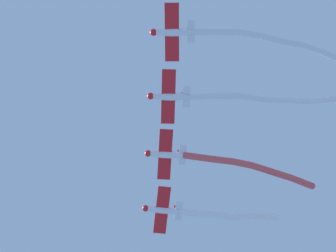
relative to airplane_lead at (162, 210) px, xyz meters
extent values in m
ellipsoid|color=white|center=(-0.04, -0.12, -0.01)|extent=(2.41, 5.12, 1.03)
sphere|color=red|center=(0.64, 2.19, -0.01)|extent=(1.09, 1.09, 0.88)
ellipsoid|color=#1E2D4C|center=(0.14, 0.48, 0.37)|extent=(1.01, 1.40, 0.55)
cube|color=red|center=(0.01, 0.04, -0.15)|extent=(7.51, 3.71, 0.14)
cube|color=white|center=(-0.63, -2.15, 0.08)|extent=(3.02, 1.73, 0.11)
cube|color=red|center=(-0.60, -2.05, 0.62)|extent=(0.45, 1.14, 1.42)
cylinder|color=white|center=(-0.96, -3.54, 0.01)|extent=(1.52, 2.21, 1.26)
cylinder|color=white|center=(-1.49, -5.64, 0.21)|extent=(1.70, 2.42, 1.35)
cylinder|color=white|center=(-1.94, -7.97, 0.45)|extent=(1.51, 2.63, 1.47)
cylinder|color=white|center=(-2.46, -10.32, 0.93)|extent=(1.91, 2.57, 1.87)
cylinder|color=white|center=(-3.07, -12.48, 1.49)|extent=(1.66, 2.36, 1.62)
cylinder|color=white|center=(-3.43, -14.68, 2.06)|extent=(1.33, 2.56, 1.78)
sphere|color=white|center=(-0.75, -2.53, -0.07)|extent=(0.87, 0.87, 0.87)
sphere|color=white|center=(-1.18, -4.56, 0.09)|extent=(0.87, 0.87, 0.87)
sphere|color=white|center=(-1.80, -6.73, 0.33)|extent=(0.87, 0.87, 0.87)
sphere|color=white|center=(-2.09, -9.22, 0.58)|extent=(0.87, 0.87, 0.87)
sphere|color=white|center=(-2.83, -11.42, 1.28)|extent=(0.87, 0.87, 0.87)
sphere|color=white|center=(-3.30, -13.54, 1.70)|extent=(0.87, 0.87, 0.87)
sphere|color=white|center=(-3.55, -15.82, 2.42)|extent=(0.87, 0.87, 0.87)
ellipsoid|color=white|center=(-7.86, 2.64, 0.29)|extent=(2.64, 5.09, 1.03)
sphere|color=red|center=(-7.07, 4.90, 0.29)|extent=(1.12, 1.12, 0.88)
ellipsoid|color=#1E2D4C|center=(-7.65, 3.23, 0.67)|extent=(1.06, 1.41, 0.55)
cube|color=red|center=(-7.80, 2.80, 0.15)|extent=(7.48, 4.04, 0.14)
cube|color=white|center=(-8.56, 0.64, 0.38)|extent=(3.02, 1.85, 0.11)
cube|color=red|center=(-8.53, 0.74, 0.92)|extent=(0.51, 1.13, 1.42)
cylinder|color=#DB4C4C|center=(-9.00, -1.32, 0.36)|extent=(1.77, 3.35, 1.43)
cylinder|color=#DB4C4C|center=(-9.78, -4.40, 0.36)|extent=(1.99, 3.26, 1.36)
cylinder|color=#DB4C4C|center=(-10.39, -7.19, 0.35)|extent=(1.54, 2.73, 1.49)
cylinder|color=#DB4C4C|center=(-10.66, -9.80, 0.37)|extent=(1.47, 2.72, 1.45)
cylinder|color=#DB4C4C|center=(-10.81, -12.66, 0.35)|extent=(1.30, 3.13, 1.36)
cylinder|color=#DB4C4C|center=(-10.82, -15.73, 0.47)|extent=(1.33, 3.10, 1.34)
sphere|color=#DB4C4C|center=(-8.69, 0.26, 0.23)|extent=(0.89, 0.89, 0.89)
sphere|color=#DB4C4C|center=(-9.31, -2.91, 0.50)|extent=(0.89, 0.89, 0.89)
sphere|color=#DB4C4C|center=(-10.24, -5.89, 0.22)|extent=(0.89, 0.89, 0.89)
sphere|color=#DB4C4C|center=(-10.54, -8.50, 0.47)|extent=(0.89, 0.89, 0.89)
sphere|color=#DB4C4C|center=(-10.77, -11.11, 0.27)|extent=(0.89, 0.89, 0.89)
sphere|color=#DB4C4C|center=(-10.86, -14.20, 0.42)|extent=(0.89, 0.89, 0.89)
sphere|color=#DB4C4C|center=(-10.78, -17.26, 0.52)|extent=(0.89, 0.89, 0.89)
ellipsoid|color=white|center=(-15.69, 5.39, -0.01)|extent=(2.77, 5.07, 1.03)
sphere|color=red|center=(-14.82, 7.64, -0.01)|extent=(1.13, 1.13, 0.88)
ellipsoid|color=#1E2D4C|center=(-15.46, 5.98, 0.37)|extent=(1.09, 1.42, 0.55)
cube|color=red|center=(-15.63, 5.55, -0.15)|extent=(7.45, 4.23, 0.14)
cube|color=white|center=(-16.45, 3.42, 0.08)|extent=(3.01, 1.92, 0.11)
cube|color=red|center=(-16.41, 3.51, 0.62)|extent=(0.54, 1.12, 1.42)
cylinder|color=white|center=(-17.31, 1.61, -0.16)|extent=(2.13, 3.18, 0.93)
cylinder|color=white|center=(-18.67, -1.24, -0.37)|extent=(2.03, 3.11, 1.05)
cylinder|color=white|center=(-19.76, -4.10, -0.76)|extent=(1.78, 3.12, 1.42)
cylinder|color=white|center=(-20.67, -6.84, -0.99)|extent=(1.63, 2.82, 0.76)
cylinder|color=white|center=(-21.65, -9.39, -1.09)|extent=(1.78, 2.78, 1.06)
cylinder|color=white|center=(-22.93, -11.91, -1.41)|extent=(2.29, 2.90, 1.20)
sphere|color=white|center=(-16.59, 3.04, -0.07)|extent=(0.68, 0.68, 0.68)
sphere|color=white|center=(-18.03, 0.17, -0.25)|extent=(0.68, 0.68, 0.68)
sphere|color=white|center=(-19.32, -2.65, -0.50)|extent=(0.68, 0.68, 0.68)
sphere|color=white|center=(-20.19, -5.55, -1.01)|extent=(0.68, 0.68, 0.68)
sphere|color=white|center=(-21.15, -8.13, -0.96)|extent=(0.68, 0.68, 0.68)
sphere|color=white|center=(-22.15, -10.64, -1.21)|extent=(0.68, 0.68, 0.68)
sphere|color=white|center=(-23.72, -13.17, -1.61)|extent=(0.68, 0.68, 0.68)
ellipsoid|color=white|center=(-23.51, 8.15, 0.29)|extent=(2.91, 5.04, 1.03)
sphere|color=red|center=(-22.58, 10.36, 0.29)|extent=(1.15, 1.15, 0.88)
ellipsoid|color=#1E2D4C|center=(-23.27, 8.73, 0.67)|extent=(1.12, 1.43, 0.55)
cube|color=red|center=(-23.45, 8.31, 0.15)|extent=(7.41, 4.43, 0.14)
cube|color=white|center=(-24.34, 6.20, 0.38)|extent=(3.01, 2.00, 0.11)
cube|color=red|center=(-24.30, 6.29, 0.92)|extent=(0.57, 1.11, 1.42)
cylinder|color=white|center=(-25.07, 4.57, 0.13)|extent=(1.90, 2.83, 1.01)
cylinder|color=white|center=(-26.12, 2.01, 0.08)|extent=(1.71, 2.83, 0.90)
cylinder|color=white|center=(-26.91, -0.52, 0.00)|extent=(1.53, 2.66, 1.20)
cylinder|color=white|center=(-27.41, -2.98, -0.29)|extent=(1.37, 2.58, 1.30)
cylinder|color=white|center=(-27.85, -5.40, -0.40)|extent=(1.29, 2.55, 0.89)
cylinder|color=white|center=(-28.22, -7.90, -0.55)|extent=(1.23, 2.72, 1.34)
cylinder|color=white|center=(-28.37, -10.50, -0.96)|extent=(0.79, 2.72, 1.21)
sphere|color=white|center=(-24.49, 5.83, 0.23)|extent=(0.71, 0.71, 0.71)
sphere|color=white|center=(-25.64, 3.30, 0.03)|extent=(0.71, 0.71, 0.71)
sphere|color=white|center=(-26.61, 0.72, 0.14)|extent=(0.71, 0.71, 0.71)
sphere|color=white|center=(-27.22, -1.75, -0.13)|extent=(0.71, 0.71, 0.71)
sphere|color=white|center=(-27.60, -4.20, -0.44)|extent=(0.71, 0.71, 0.71)
sphere|color=white|center=(-28.10, -6.60, -0.36)|extent=(0.71, 0.71, 0.71)
sphere|color=white|center=(-28.35, -9.20, -0.73)|extent=(0.71, 0.71, 0.71)
camera|label=1|loc=(-46.82, 18.44, -81.87)|focal=75.58mm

